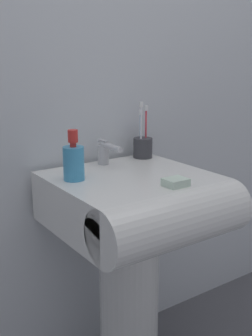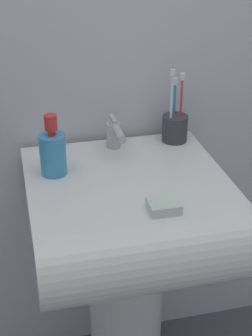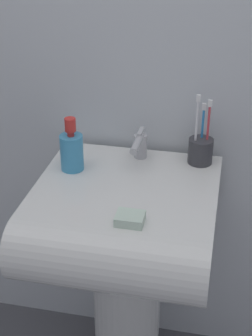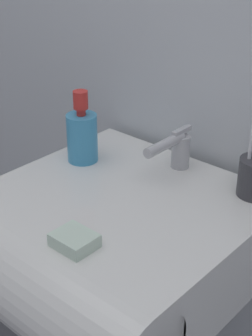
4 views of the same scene
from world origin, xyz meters
TOP-DOWN VIEW (x-y plane):
  - wall_back at (0.00, 0.27)m, footprint 5.00×0.05m
  - sink_pedestal at (0.00, 0.00)m, footprint 0.21×0.21m
  - sink_basin at (0.00, -0.06)m, footprint 0.51×0.54m
  - faucet at (0.01, 0.16)m, footprint 0.04×0.14m
  - toothbrush_cup at (0.19, 0.18)m, footprint 0.07×0.07m
  - soap_bottle at (-0.18, 0.06)m, footprint 0.07×0.07m
  - bar_soap at (0.05, -0.18)m, footprint 0.07×0.06m

SIDE VIEW (x-z plane):
  - sink_pedestal at x=0.00m, z-range 0.00..0.62m
  - sink_basin at x=0.00m, z-range 0.62..0.79m
  - bar_soap at x=0.05m, z-range 0.79..0.81m
  - toothbrush_cup at x=0.19m, z-range 0.72..0.94m
  - faucet at x=0.01m, z-range 0.80..0.89m
  - soap_bottle at x=-0.18m, z-range 0.77..0.93m
  - wall_back at x=0.00m, z-range 0.00..2.40m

